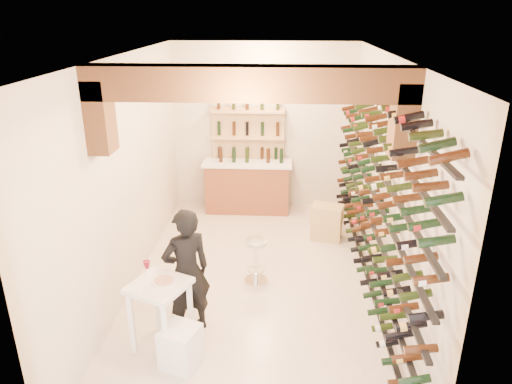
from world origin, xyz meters
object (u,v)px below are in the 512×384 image
tasting_table (160,295)px  wine_rack (369,185)px  white_stool (181,347)px  chrome_barstool (256,258)px  person (186,272)px  crate_lower (326,230)px  back_counter (247,185)px

tasting_table → wine_rack: bearing=53.9°
tasting_table → white_stool: (0.28, -0.30, -0.47)m
chrome_barstool → person: bearing=-123.6°
person → tasting_table: bearing=22.5°
crate_lower → person: bearing=-126.0°
back_counter → tasting_table: bearing=-99.6°
chrome_barstool → crate_lower: 1.88m
wine_rack → tasting_table: bearing=-149.8°
white_stool → crate_lower: 3.77m
tasting_table → white_stool: 0.62m
white_stool → chrome_barstool: chrome_barstool is taller
person → white_stool: bearing=60.8°
tasting_table → crate_lower: (2.15, 2.97, -0.55)m
wine_rack → white_stool: size_ratio=11.84×
chrome_barstool → crate_lower: size_ratio=1.31×
back_counter → tasting_table: back_counter is taller
wine_rack → white_stool: wine_rack is taller
tasting_table → white_stool: tasting_table is taller
wine_rack → tasting_table: size_ratio=5.46×
back_counter → white_stool: (-0.42, -4.42, -0.29)m
tasting_table → chrome_barstool: bearing=79.6°
back_counter → crate_lower: bearing=-38.4°
person → crate_lower: bearing=-157.8°
back_counter → person: (-0.45, -3.78, 0.28)m
crate_lower → tasting_table: bearing=-126.0°
crate_lower → back_counter: bearing=141.6°
wine_rack → person: wine_rack is taller
back_counter → tasting_table: 4.18m
tasting_table → person: bearing=78.0°
back_counter → crate_lower: back_counter is taller
wine_rack → crate_lower: (-0.38, 1.49, -1.40)m
wine_rack → back_counter: wine_rack is taller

